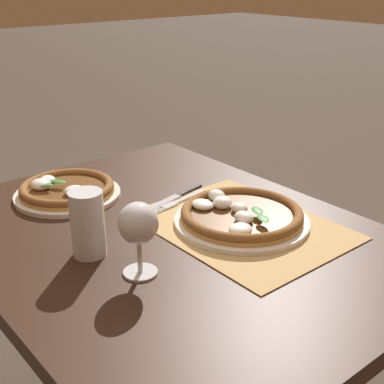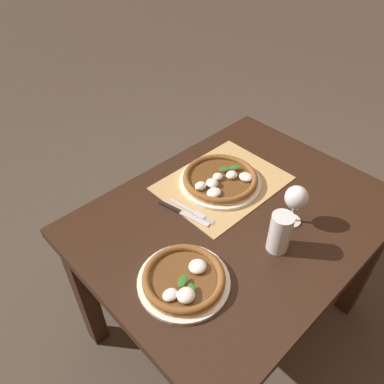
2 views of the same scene
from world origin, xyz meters
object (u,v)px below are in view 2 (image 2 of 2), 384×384
(pizza_far, at_px, (184,279))
(fork, at_px, (191,211))
(pint_glass, at_px, (280,233))
(knife, at_px, (184,213))
(wine_glass, at_px, (296,199))
(pizza_near, at_px, (220,179))

(pizza_far, bearing_deg, fork, -137.69)
(pint_glass, distance_m, knife, 0.35)
(pizza_far, distance_m, wine_glass, 0.46)
(pizza_near, relative_size, pint_glass, 2.23)
(wine_glass, height_order, knife, wine_glass)
(wine_glass, relative_size, fork, 0.77)
(fork, height_order, knife, knife)
(wine_glass, relative_size, knife, 0.73)
(pizza_near, relative_size, fork, 1.61)
(pizza_far, height_order, pint_glass, pint_glass)
(pizza_near, relative_size, knife, 1.51)
(pint_glass, bearing_deg, knife, -69.95)
(pizza_far, bearing_deg, knife, -132.36)
(pint_glass, bearing_deg, pizza_near, -106.10)
(pizza_near, xyz_separation_m, wine_glass, (-0.03, 0.31, 0.08))
(pizza_far, relative_size, pint_glass, 1.94)
(pizza_far, bearing_deg, pizza_near, -149.81)
(pizza_far, distance_m, pint_glass, 0.34)
(pizza_near, distance_m, pizza_far, 0.48)
(pint_glass, relative_size, fork, 0.72)
(pizza_near, relative_size, pizza_far, 1.15)
(wine_glass, height_order, fork, wine_glass)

